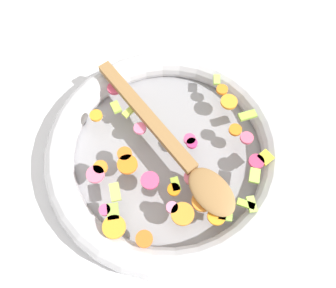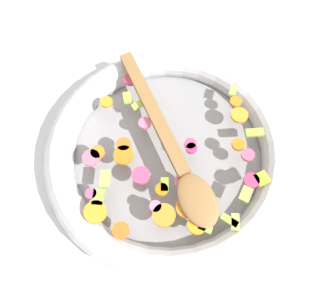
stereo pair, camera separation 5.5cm
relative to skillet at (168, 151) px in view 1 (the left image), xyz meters
The scene contains 4 objects.
ground_plane 0.02m from the skillet, ahead, with size 4.00×4.00×0.00m, color silver.
skillet is the anchor object (origin of this frame).
chopped_vegetables 0.05m from the skillet, 48.30° to the right, with size 0.33×0.36×0.01m.
wooden_spoon 0.04m from the skillet, 22.10° to the right, with size 0.34×0.17×0.01m.
Camera 1 is at (0.12, -0.20, 0.55)m, focal length 35.00 mm.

